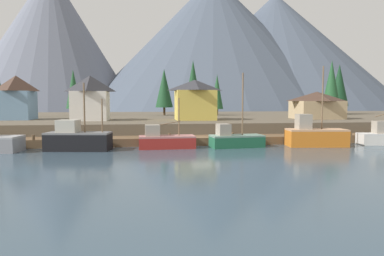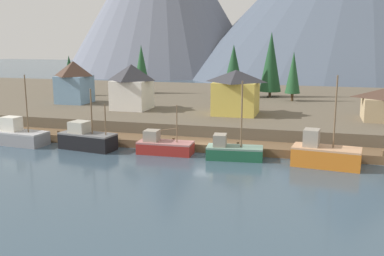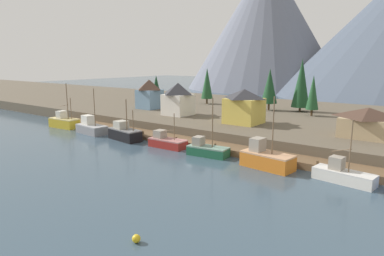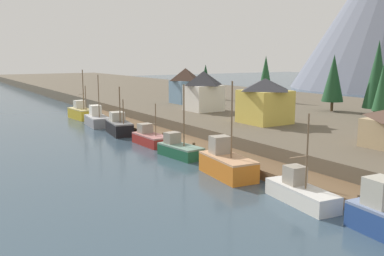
% 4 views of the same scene
% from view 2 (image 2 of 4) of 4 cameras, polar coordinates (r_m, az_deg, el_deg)
% --- Properties ---
extents(ground_plane, '(400.00, 400.00, 1.00)m').
position_cam_2_polar(ground_plane, '(73.26, 5.39, 0.19)').
color(ground_plane, '#384C5B').
extents(dock, '(80.00, 4.00, 1.60)m').
position_cam_2_polar(dock, '(55.80, 2.08, -2.21)').
color(dock, brown).
rests_on(dock, ground_plane).
extents(shoreline_bank, '(400.00, 56.00, 2.50)m').
position_cam_2_polar(shoreline_bank, '(84.64, 6.87, 2.85)').
color(shoreline_bank, brown).
rests_on(shoreline_bank, ground_plane).
extents(fishing_boat_grey, '(7.38, 3.85, 9.11)m').
position_cam_2_polar(fishing_boat_grey, '(62.43, -21.18, -0.89)').
color(fishing_boat_grey, gray).
rests_on(fishing_boat_grey, ground_plane).
extents(fishing_boat_black, '(7.43, 3.81, 7.60)m').
position_cam_2_polar(fishing_boat_black, '(57.17, -13.26, -1.38)').
color(fishing_boat_black, black).
rests_on(fishing_boat_black, ground_plane).
extents(fishing_boat_red, '(6.63, 2.82, 5.94)m').
position_cam_2_polar(fishing_boat_red, '(53.68, -3.62, -2.30)').
color(fishing_boat_red, maroon).
rests_on(fishing_boat_red, ground_plane).
extents(fishing_boat_green, '(6.58, 3.25, 8.95)m').
position_cam_2_polar(fishing_boat_green, '(51.35, 5.23, -2.92)').
color(fishing_boat_green, '#1E5B3D').
rests_on(fishing_boat_green, ground_plane).
extents(fishing_boat_orange, '(7.41, 3.85, 9.84)m').
position_cam_2_polar(fishing_boat_orange, '(50.23, 16.53, -3.26)').
color(fishing_boat_orange, '#CC6B1E').
rests_on(fishing_boat_orange, ground_plane).
extents(house_white, '(5.76, 5.84, 7.13)m').
position_cam_2_polar(house_white, '(71.82, -7.68, 5.28)').
color(house_white, silver).
rests_on(house_white, shoreline_bank).
extents(house_blue, '(5.39, 5.44, 7.29)m').
position_cam_2_polar(house_blue, '(80.86, -14.80, 5.73)').
color(house_blue, '#6689A8').
rests_on(house_blue, shoreline_bank).
extents(house_yellow, '(6.58, 6.39, 6.59)m').
position_cam_2_polar(house_yellow, '(66.58, 5.62, 4.62)').
color(house_yellow, gold).
rests_on(house_yellow, shoreline_bank).
extents(conifer_near_left, '(4.21, 4.21, 12.42)m').
position_cam_2_polar(conifer_near_left, '(88.06, 10.01, 8.30)').
color(conifer_near_left, '#4C3823').
rests_on(conifer_near_left, shoreline_bank).
extents(conifer_near_right, '(2.70, 2.70, 8.87)m').
position_cam_2_polar(conifer_near_right, '(82.69, 12.77, 6.90)').
color(conifer_near_right, '#4C3823').
rests_on(conifer_near_right, shoreline_bank).
extents(conifer_back_left, '(2.84, 2.84, 7.88)m').
position_cam_2_polar(conifer_back_left, '(92.11, -15.34, 6.91)').
color(conifer_back_left, '#4C3823').
rests_on(conifer_back_left, shoreline_bank).
extents(conifer_back_right, '(3.83, 3.83, 10.08)m').
position_cam_2_polar(conifer_back_right, '(86.33, 5.31, 7.81)').
color(conifer_back_right, '#4C3823').
rests_on(conifer_back_right, shoreline_bank).
extents(conifer_centre, '(3.24, 3.24, 9.90)m').
position_cam_2_polar(conifer_centre, '(93.32, -6.47, 7.91)').
color(conifer_centre, '#4C3823').
rests_on(conifer_centre, shoreline_bank).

